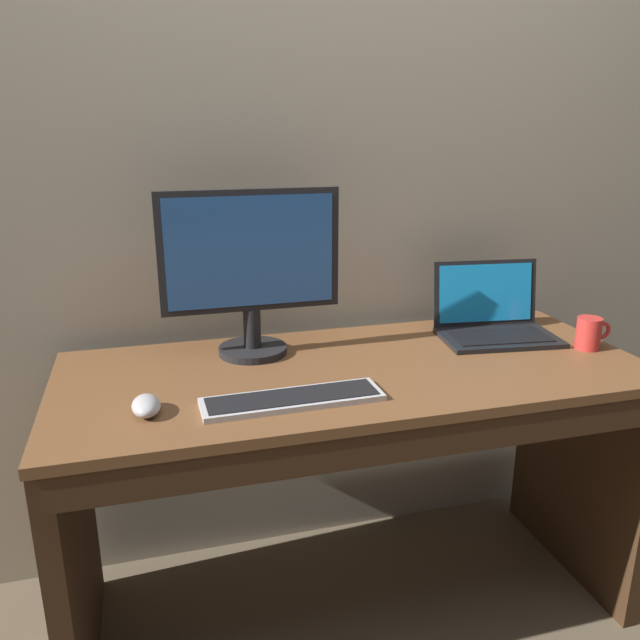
% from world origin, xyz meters
% --- Properties ---
extents(ground_plane, '(14.00, 14.00, 0.00)m').
position_xyz_m(ground_plane, '(0.00, 0.00, 0.00)').
color(ground_plane, brown).
extents(back_wall, '(3.94, 0.04, 3.03)m').
position_xyz_m(back_wall, '(0.00, 0.41, 1.51)').
color(back_wall, '#ADA38E').
rests_on(back_wall, ground).
extents(desk, '(1.57, 0.66, 0.78)m').
position_xyz_m(desk, '(0.00, -0.01, 0.53)').
color(desk, brown).
rests_on(desk, ground).
extents(laptop_black, '(0.37, 0.29, 0.22)m').
position_xyz_m(laptop_black, '(0.49, 0.13, 0.83)').
color(laptop_black, black).
rests_on(laptop_black, desk).
extents(external_monitor, '(0.49, 0.19, 0.46)m').
position_xyz_m(external_monitor, '(-0.25, 0.17, 1.02)').
color(external_monitor, black).
rests_on(external_monitor, desk).
extents(wired_keyboard, '(0.43, 0.13, 0.02)m').
position_xyz_m(wired_keyboard, '(-0.22, -0.18, 0.79)').
color(wired_keyboard, '#BCBCC1').
rests_on(wired_keyboard, desk).
extents(computer_mouse, '(0.07, 0.10, 0.04)m').
position_xyz_m(computer_mouse, '(-0.55, -0.15, 0.80)').
color(computer_mouse, '#B7B7BC').
rests_on(computer_mouse, desk).
extents(coffee_mug, '(0.11, 0.07, 0.09)m').
position_xyz_m(coffee_mug, '(0.70, -0.04, 0.83)').
color(coffee_mug, red).
rests_on(coffee_mug, desk).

